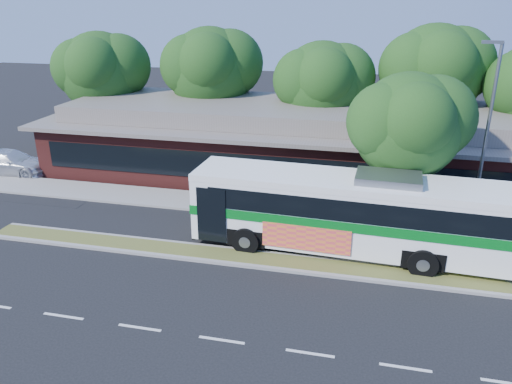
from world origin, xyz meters
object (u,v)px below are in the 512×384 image
transit_bus (347,208)px  sidewalk_tree (416,124)px  lamp_post (486,134)px  sedan (10,162)px

transit_bus → sidewalk_tree: size_ratio=1.79×
lamp_post → sedan: (-27.95, 2.31, -4.13)m
lamp_post → sidewalk_tree: 3.29m
lamp_post → sidewalk_tree: lamp_post is taller
sedan → lamp_post: bearing=-98.8°
transit_bus → sidewalk_tree: sidewalk_tree is taller
lamp_post → sidewalk_tree: (-3.20, -0.58, 0.45)m
lamp_post → sedan: lamp_post is taller
lamp_post → sedan: bearing=175.3°
sedan → sidewalk_tree: bearing=-100.7°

